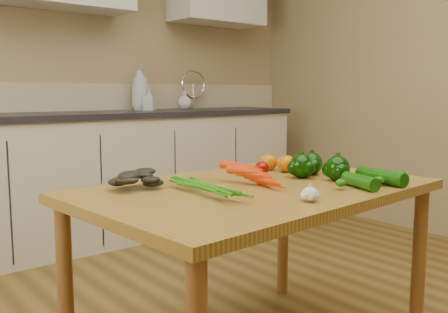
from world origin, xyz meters
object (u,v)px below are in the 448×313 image
soap_bottle_c (185,100)px  pepper_b (312,164)px  soap_bottle_a (140,87)px  carrot_bunch (237,179)px  zucchini_a (381,176)px  table (256,206)px  pepper_c (337,168)px  garlic_bulb (310,194)px  tomato_b (269,162)px  zucchini_b (360,181)px  soap_bottle_b (149,99)px  leafy_greens (136,176)px  tomato_c (287,164)px  tomato_a (262,168)px  pepper_a (301,166)px

soap_bottle_c → pepper_b: bearing=-16.5°
soap_bottle_a → soap_bottle_c: 0.38m
carrot_bunch → zucchini_a: (0.48, -0.28, -0.00)m
table → pepper_c: bearing=-25.0°
garlic_bulb → tomato_b: size_ratio=0.69×
zucchini_b → soap_bottle_b: bearing=79.0°
soap_bottle_a → pepper_c: bearing=-78.8°
leafy_greens → tomato_c: (0.69, -0.07, -0.01)m
soap_bottle_c → leafy_greens: soap_bottle_c is taller
zucchini_a → tomato_c: bearing=100.9°
tomato_a → carrot_bunch: bearing=-150.2°
pepper_a → leafy_greens: bearing=161.5°
pepper_a → tomato_b: (0.04, 0.23, -0.01)m
tomato_a → zucchini_a: bearing=-62.7°
tomato_a → tomato_c: size_ratio=0.79×
zucchini_a → zucchini_b: size_ratio=1.29×
pepper_a → pepper_c: bearing=-66.0°
table → pepper_c: size_ratio=13.90×
garlic_bulb → zucchini_a: 0.45m
soap_bottle_c → zucchini_a: (-0.63, -2.23, -0.25)m
table → pepper_b: size_ratio=14.77×
zucchini_a → garlic_bulb: bearing=-174.9°
tomato_b → zucchini_a: (0.10, -0.51, -0.01)m
soap_bottle_b → table: bearing=118.0°
soap_bottle_b → tomato_b: soap_bottle_b is taller
table → leafy_greens: leafy_greens is taller
pepper_c → zucchini_a: 0.17m
carrot_bunch → tomato_b: (0.38, 0.23, 0.00)m
garlic_bulb → pepper_b: pepper_b is taller
leafy_greens → tomato_a: 0.56m
pepper_a → pepper_b: 0.10m
soap_bottle_c → pepper_a: size_ratio=1.53×
tomato_a → pepper_b: bearing=-32.8°
soap_bottle_c → tomato_c: size_ratio=1.82×
garlic_bulb → tomato_a: size_ratio=0.87×
pepper_b → table: bearing=-173.1°
soap_bottle_c → zucchini_a: size_ratio=0.68×
tomato_b → soap_bottle_b: bearing=77.0°
table → zucchini_b: bearing=-50.4°
leafy_greens → tomato_b: (0.67, 0.01, -0.01)m
table → pepper_c: pepper_c is taller
pepper_b → pepper_c: (-0.04, -0.17, 0.00)m
soap_bottle_b → tomato_c: bearing=125.9°
carrot_bunch → zucchini_b: 0.44m
zucchini_b → pepper_c: bearing=68.5°
pepper_b → pepper_c: bearing=-103.0°
carrot_bunch → leafy_greens: size_ratio=1.30×
garlic_bulb → pepper_a: size_ratio=0.57×
garlic_bulb → tomato_b: bearing=57.7°
pepper_b → tomato_c: 0.11m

